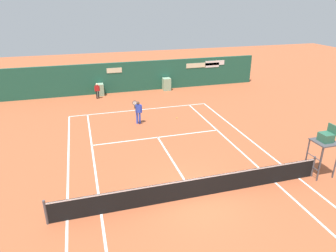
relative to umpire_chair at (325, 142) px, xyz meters
name	(u,v)px	position (x,y,z in m)	size (l,w,h in m)	color
ground_plane	(190,190)	(-6.43, 0.54, -1.77)	(80.00, 80.00, 0.01)	#B25633
tennis_net	(196,187)	(-6.43, -0.04, -1.27)	(12.10, 0.10, 1.07)	#4C4C51
sponsor_back_wall	(129,77)	(-6.37, 16.93, -0.46)	(25.00, 1.02, 2.72)	#1E5642
umpire_chair	(325,142)	(0.00, 0.00, 0.00)	(1.00, 1.00, 2.59)	#47474C
player_on_baseline	(138,111)	(-7.13, 8.92, -0.83)	(0.72, 0.67, 1.83)	blue
ball_kid_centre_post	(97,90)	(-9.38, 15.52, -1.01)	(0.45, 0.19, 1.34)	black
tennis_ball_near_service_line	(177,118)	(-4.30, 9.13, -1.74)	(0.07, 0.07, 0.07)	#CCE033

